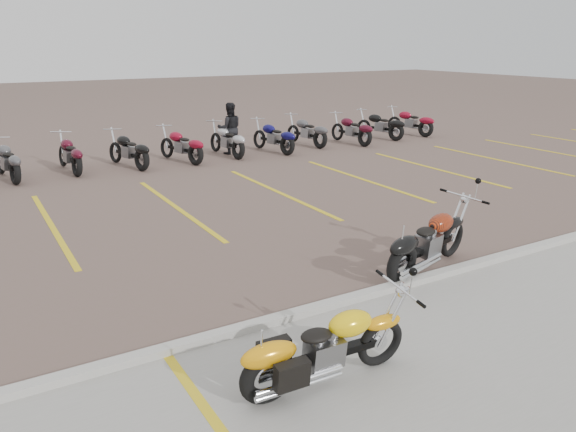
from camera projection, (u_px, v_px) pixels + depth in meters
name	position (u px, v px, depth m)	size (l,w,h in m)	color
ground	(257.00, 265.00, 9.62)	(100.00, 100.00, 0.00)	brown
concrete_apron	(454.00, 404.00, 5.92)	(60.00, 5.00, 0.01)	#9E9B93
curb	(322.00, 307.00, 7.96)	(60.00, 0.18, 0.12)	#ADAAA3
parking_stripes	(177.00, 208.00, 12.91)	(38.00, 5.50, 0.01)	gold
yellow_cruiser	(321.00, 350.00, 6.15)	(2.09, 0.32, 0.86)	black
flame_cruiser	(425.00, 245.00, 9.24)	(2.22, 0.74, 0.93)	black
person_b	(230.00, 128.00, 18.81)	(0.84, 0.65, 1.72)	black
bg_bike_row	(152.00, 146.00, 17.42)	(22.41, 2.08, 1.10)	black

